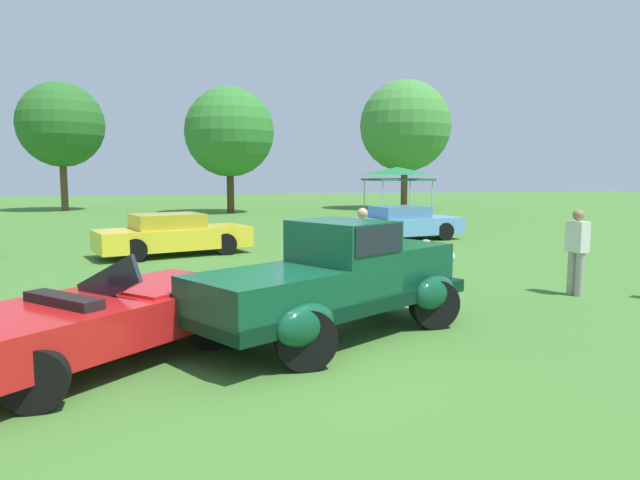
# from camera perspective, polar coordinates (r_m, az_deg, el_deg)

# --- Properties ---
(ground_plane) EXTENTS (120.00, 120.00, 0.00)m
(ground_plane) POSITION_cam_1_polar(r_m,az_deg,el_deg) (7.85, -3.04, -10.97)
(ground_plane) COLOR #42752D
(feature_pickup_truck) EXTENTS (4.65, 3.44, 1.70)m
(feature_pickup_truck) POSITION_cam_1_polar(r_m,az_deg,el_deg) (8.29, 1.84, -3.82)
(feature_pickup_truck) COLOR black
(feature_pickup_truck) RESTS_ON ground_plane
(neighbor_convertible) EXTENTS (4.18, 3.99, 1.40)m
(neighbor_convertible) POSITION_cam_1_polar(r_m,az_deg,el_deg) (7.76, -21.02, -7.19)
(neighbor_convertible) COLOR red
(neighbor_convertible) RESTS_ON ground_plane
(show_car_yellow) EXTENTS (4.65, 2.84, 1.22)m
(show_car_yellow) POSITION_cam_1_polar(r_m,az_deg,el_deg) (17.22, -14.49, 0.50)
(show_car_yellow) COLOR yellow
(show_car_yellow) RESTS_ON ground_plane
(show_car_skyblue) EXTENTS (4.37, 2.29, 1.22)m
(show_car_skyblue) POSITION_cam_1_polar(r_m,az_deg,el_deg) (20.81, 8.30, 1.66)
(show_car_skyblue) COLOR #669EDB
(show_car_skyblue) RESTS_ON ground_plane
(spectator_between_cars) EXTENTS (0.42, 0.27, 1.69)m
(spectator_between_cars) POSITION_cam_1_polar(r_m,az_deg,el_deg) (11.62, 4.24, -0.61)
(spectator_between_cars) COLOR #9E998E
(spectator_between_cars) RESTS_ON ground_plane
(spectator_by_row) EXTENTS (0.29, 0.43, 1.69)m
(spectator_by_row) POSITION_cam_1_polar(r_m,az_deg,el_deg) (12.19, 24.27, -0.84)
(spectator_by_row) COLOR #9E998E
(spectator_by_row) RESTS_ON ground_plane
(canopy_tent_left_field) EXTENTS (2.78, 2.78, 2.71)m
(canopy_tent_left_field) POSITION_cam_1_polar(r_m,az_deg,el_deg) (28.10, 7.74, 6.66)
(canopy_tent_left_field) COLOR #B7B7BC
(canopy_tent_left_field) RESTS_ON ground_plane
(treeline_far_left) EXTENTS (5.35, 5.35, 8.17)m
(treeline_far_left) POSITION_cam_1_polar(r_m,az_deg,el_deg) (40.53, -24.46, 10.42)
(treeline_far_left) COLOR brown
(treeline_far_left) RESTS_ON ground_plane
(treeline_mid_left) EXTENTS (5.35, 5.35, 7.55)m
(treeline_mid_left) POSITION_cam_1_polar(r_m,az_deg,el_deg) (35.25, -9.03, 10.58)
(treeline_mid_left) COLOR #47331E
(treeline_mid_left) RESTS_ON ground_plane
(treeline_center) EXTENTS (6.04, 6.04, 8.56)m
(treeline_center) POSITION_cam_1_polar(r_m,az_deg,el_deg) (39.09, 8.50, 11.18)
(treeline_center) COLOR brown
(treeline_center) RESTS_ON ground_plane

